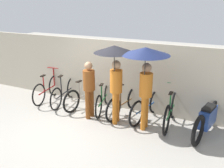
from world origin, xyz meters
name	(u,v)px	position (x,y,z in m)	size (l,w,h in m)	color
ground_plane	(78,131)	(0.00, 0.00, 0.00)	(30.00, 30.00, 0.00)	#9E998E
back_wall	(110,74)	(0.00, 1.86, 1.02)	(12.96, 0.12, 2.04)	#B2A893
parked_bicycle_0	(47,89)	(-2.03, 1.31, 0.37)	(0.44, 1.65, 0.99)	black
parked_bicycle_1	(65,92)	(-1.35, 1.34, 0.37)	(0.46, 1.77, 0.98)	black
parked_bicycle_2	(84,95)	(-0.67, 1.40, 0.36)	(0.46, 1.78, 1.04)	black
parked_bicycle_3	(103,99)	(0.00, 1.41, 0.36)	(0.57, 1.70, 1.05)	black
parked_bicycle_4	(124,103)	(0.68, 1.40, 0.36)	(0.48, 1.77, 0.96)	black
parked_bicycle_5	(147,106)	(1.35, 1.40, 0.37)	(0.52, 1.75, 1.11)	black
parked_bicycle_6	(171,111)	(2.02, 1.32, 0.40)	(0.44, 1.77, 1.03)	black
pedestrian_leading	(89,86)	(-0.12, 0.81, 0.94)	(0.32, 0.32, 1.61)	brown
pedestrian_center	(115,63)	(0.68, 0.76, 1.67)	(1.01, 1.01, 2.12)	#C66B1E
pedestrian_trailing	(146,64)	(1.46, 0.78, 1.73)	(1.14, 1.14, 2.13)	#C66B1E
motorcycle	(208,118)	(2.94, 1.29, 0.42)	(0.66, 2.04, 0.93)	black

